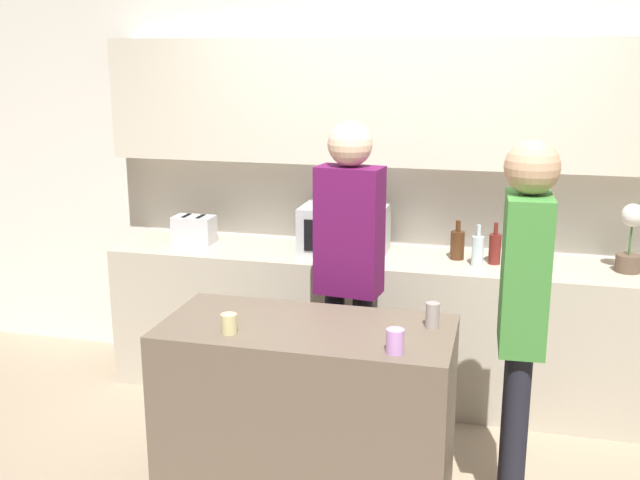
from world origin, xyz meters
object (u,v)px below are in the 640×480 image
object	(u,v)px
bottle_0	(457,244)
cup_0	(433,315)
bottle_4	(534,250)
cup_1	(395,341)
toaster	(194,230)
bottle_3	(519,248)
bottle_2	(495,248)
microwave	(344,230)
bottle_1	(478,250)
person_center	(523,302)
cup_2	(229,324)
person_left	(349,255)
potted_plant	(631,238)

from	to	relation	value
bottle_0	cup_0	world-z (taller)	bottle_0
bottle_4	cup_1	world-z (taller)	bottle_4
toaster	bottle_3	xyz separation A→B (m)	(2.05, 0.03, 0.01)
bottle_0	bottle_2	world-z (taller)	bottle_2
microwave	bottle_1	xyz separation A→B (m)	(0.82, -0.09, -0.06)
microwave	bottle_2	size ratio (longest dim) A/B	2.09
toaster	cup_0	bearing A→B (deg)	-33.79
bottle_3	person_center	bearing A→B (deg)	-89.63
toaster	person_center	distance (m)	2.38
bottle_2	cup_2	size ratio (longest dim) A/B	2.73
bottle_3	person_left	xyz separation A→B (m)	(-0.88, -0.68, 0.07)
bottle_2	bottle_4	world-z (taller)	bottle_2
bottle_0	bottle_4	bearing A→B (deg)	-3.51
cup_1	person_left	distance (m)	0.90
bottle_2	person_center	bearing A→B (deg)	-82.96
potted_plant	person_center	world-z (taller)	person_center
toaster	bottle_4	distance (m)	2.14
bottle_0	cup_2	world-z (taller)	bottle_0
microwave	toaster	distance (m)	1.01
bottle_0	cup_2	size ratio (longest dim) A/B	2.60
microwave	person_center	bearing A→B (deg)	-48.40
microwave	bottle_4	world-z (taller)	microwave
bottle_1	bottle_3	distance (m)	0.26
bottle_0	bottle_1	world-z (taller)	bottle_1
bottle_4	person_center	size ratio (longest dim) A/B	0.14
bottle_0	bottle_3	bearing A→B (deg)	-1.14
bottle_1	bottle_4	world-z (taller)	bottle_1
microwave	bottle_4	xyz separation A→B (m)	(1.14, 0.01, -0.06)
bottle_2	toaster	bearing A→B (deg)	179.48
cup_0	cup_2	xyz separation A→B (m)	(-0.88, -0.30, -0.01)
cup_1	cup_0	bearing A→B (deg)	70.53
bottle_1	person_center	size ratio (longest dim) A/B	0.14
cup_0	person_center	xyz separation A→B (m)	(0.39, -0.08, 0.12)
microwave	potted_plant	xyz separation A→B (m)	(1.65, 0.00, 0.05)
bottle_4	bottle_2	bearing A→B (deg)	-174.05
bottle_4	cup_1	size ratio (longest dim) A/B	2.28
microwave	potted_plant	size ratio (longest dim) A/B	1.32
bottle_0	cup_0	bearing A→B (deg)	-91.33
bottle_2	person_left	xyz separation A→B (m)	(-0.74, -0.63, 0.08)
bottle_4	toaster	bearing A→B (deg)	-179.83
bottle_3	bottle_0	bearing A→B (deg)	178.86
bottle_0	microwave	bearing A→B (deg)	-177.08
bottle_2	bottle_3	size ratio (longest dim) A/B	0.99
potted_plant	person_left	world-z (taller)	person_left
microwave	cup_1	bearing A→B (deg)	-69.58
bottle_3	person_left	size ratio (longest dim) A/B	0.14
toaster	potted_plant	world-z (taller)	potted_plant
cup_1	person_left	world-z (taller)	person_left
cup_2	person_center	bearing A→B (deg)	9.97
bottle_2	bottle_3	xyz separation A→B (m)	(0.14, 0.04, 0.00)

